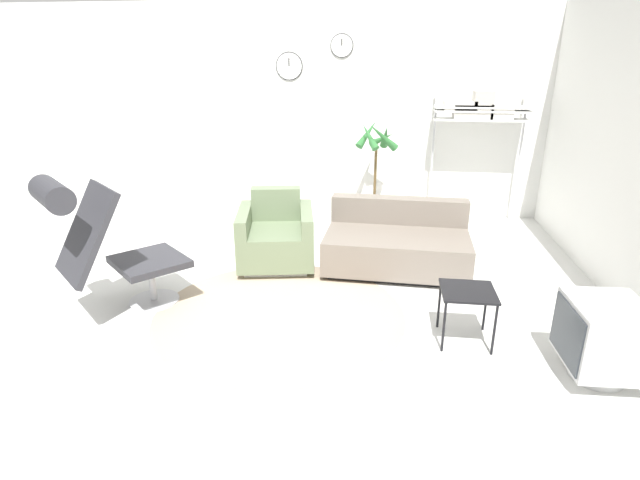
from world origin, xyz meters
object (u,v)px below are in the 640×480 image
object	(u,v)px
potted_plant	(375,184)
side_table	(468,296)
crt_television	(603,338)
lounge_chair	(100,234)
shelf_unit	(480,111)
armchair_red	(276,238)
couch_low	(397,245)

from	to	relation	value
potted_plant	side_table	bearing A→B (deg)	-74.89
crt_television	potted_plant	xyz separation A→B (m)	(-1.62, 3.26, 0.23)
lounge_chair	side_table	distance (m)	2.97
shelf_unit	side_table	bearing A→B (deg)	-98.99
lounge_chair	shelf_unit	world-z (taller)	shelf_unit
armchair_red	couch_low	distance (m)	1.28
lounge_chair	potted_plant	bearing A→B (deg)	95.16
side_table	potted_plant	xyz separation A→B (m)	(-0.78, 2.88, 0.15)
couch_low	potted_plant	bearing A→B (deg)	-76.82
lounge_chair	side_table	bearing A→B (deg)	41.80
side_table	potted_plant	size ratio (longest dim) A/B	0.31
side_table	shelf_unit	xyz separation A→B (m)	(0.49, 3.12, 1.08)
crt_television	potted_plant	bearing A→B (deg)	24.32
lounge_chair	armchair_red	xyz separation A→B (m)	(1.17, 1.31, -0.45)
armchair_red	shelf_unit	bearing A→B (deg)	-152.44
couch_low	side_table	distance (m)	1.50
shelf_unit	couch_low	bearing A→B (deg)	-120.23
potted_plant	lounge_chair	bearing A→B (deg)	-127.52
armchair_red	potted_plant	size ratio (longest dim) A/B	0.70
couch_low	shelf_unit	bearing A→B (deg)	-117.57
shelf_unit	potted_plant	bearing A→B (deg)	-169.34
side_table	couch_low	bearing A→B (deg)	109.70
armchair_red	couch_low	bearing A→B (deg)	172.15
shelf_unit	crt_television	bearing A→B (deg)	-84.31
lounge_chair	crt_television	bearing A→B (deg)	36.25
armchair_red	couch_low	world-z (taller)	armchair_red
couch_low	shelf_unit	xyz separation A→B (m)	(1.00, 1.71, 1.21)
lounge_chair	shelf_unit	bearing A→B (deg)	84.41
lounge_chair	couch_low	bearing A→B (deg)	71.76
side_table	crt_television	world-z (taller)	crt_television
couch_low	crt_television	bearing A→B (deg)	129.61
couch_low	side_table	bearing A→B (deg)	112.36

